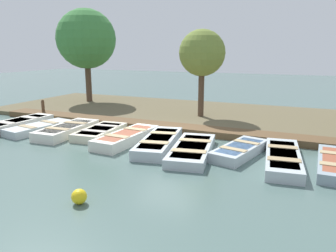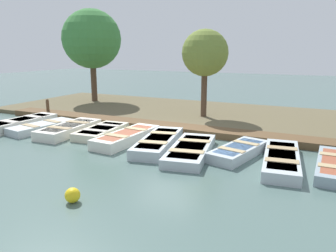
{
  "view_description": "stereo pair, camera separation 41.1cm",
  "coord_description": "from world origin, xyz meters",
  "px_view_note": "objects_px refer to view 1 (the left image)",
  "views": [
    {
      "loc": [
        11.65,
        5.09,
        3.5
      ],
      "look_at": [
        0.4,
        0.14,
        0.65
      ],
      "focal_mm": 35.0,
      "sensor_mm": 36.0,
      "label": 1
    },
    {
      "loc": [
        11.48,
        5.47,
        3.5
      ],
      "look_at": [
        0.4,
        0.14,
        0.65
      ],
      "focal_mm": 35.0,
      "sensor_mm": 36.0,
      "label": 2
    }
  ],
  "objects_px": {
    "park_tree_far_left": "(86,39)",
    "rowboat_1": "(39,128)",
    "rowboat_4": "(127,137)",
    "rowboat_8": "(283,158)",
    "rowboat_0": "(18,124)",
    "rowboat_7": "(240,150)",
    "rowboat_6": "(192,150)",
    "rowboat_3": "(100,132)",
    "rowboat_2": "(67,130)",
    "rowboat_5": "(159,142)",
    "mooring_post_near": "(43,108)",
    "buoy": "(79,197)",
    "park_tree_left": "(202,54)"
  },
  "relations": [
    {
      "from": "rowboat_0",
      "to": "rowboat_4",
      "type": "distance_m",
      "value": 5.7
    },
    {
      "from": "rowboat_1",
      "to": "rowboat_6",
      "type": "height_order",
      "value": "rowboat_1"
    },
    {
      "from": "rowboat_6",
      "to": "rowboat_7",
      "type": "height_order",
      "value": "rowboat_7"
    },
    {
      "from": "rowboat_5",
      "to": "rowboat_6",
      "type": "bearing_deg",
      "value": 66.04
    },
    {
      "from": "rowboat_3",
      "to": "rowboat_5",
      "type": "distance_m",
      "value": 3.0
    },
    {
      "from": "rowboat_7",
      "to": "park_tree_far_left",
      "type": "xyz_separation_m",
      "value": [
        -6.81,
        -11.36,
        4.0
      ]
    },
    {
      "from": "rowboat_4",
      "to": "rowboat_7",
      "type": "xyz_separation_m",
      "value": [
        -0.17,
        4.36,
        -0.03
      ]
    },
    {
      "from": "rowboat_5",
      "to": "mooring_post_near",
      "type": "distance_m",
      "value": 8.53
    },
    {
      "from": "rowboat_6",
      "to": "rowboat_3",
      "type": "bearing_deg",
      "value": -110.63
    },
    {
      "from": "park_tree_far_left",
      "to": "rowboat_1",
      "type": "bearing_deg",
      "value": 20.01
    },
    {
      "from": "rowboat_1",
      "to": "rowboat_2",
      "type": "relative_size",
      "value": 0.96
    },
    {
      "from": "mooring_post_near",
      "to": "buoy",
      "type": "distance_m",
      "value": 11.25
    },
    {
      "from": "rowboat_0",
      "to": "rowboat_8",
      "type": "bearing_deg",
      "value": 92.17
    },
    {
      "from": "rowboat_2",
      "to": "rowboat_3",
      "type": "distance_m",
      "value": 1.46
    },
    {
      "from": "rowboat_3",
      "to": "mooring_post_near",
      "type": "bearing_deg",
      "value": -117.16
    },
    {
      "from": "rowboat_4",
      "to": "rowboat_8",
      "type": "height_order",
      "value": "rowboat_4"
    },
    {
      "from": "rowboat_3",
      "to": "rowboat_6",
      "type": "distance_m",
      "value": 4.44
    },
    {
      "from": "rowboat_6",
      "to": "buoy",
      "type": "relative_size",
      "value": 9.96
    },
    {
      "from": "rowboat_6",
      "to": "mooring_post_near",
      "type": "bearing_deg",
      "value": -117.21
    },
    {
      "from": "rowboat_7",
      "to": "rowboat_0",
      "type": "bearing_deg",
      "value": -75.15
    },
    {
      "from": "mooring_post_near",
      "to": "rowboat_1",
      "type": "bearing_deg",
      "value": 40.9
    },
    {
      "from": "rowboat_7",
      "to": "mooring_post_near",
      "type": "distance_m",
      "value": 11.3
    },
    {
      "from": "rowboat_5",
      "to": "mooring_post_near",
      "type": "bearing_deg",
      "value": -119.05
    },
    {
      "from": "rowboat_5",
      "to": "rowboat_4",
      "type": "bearing_deg",
      "value": -104.16
    },
    {
      "from": "rowboat_5",
      "to": "rowboat_8",
      "type": "relative_size",
      "value": 1.01
    },
    {
      "from": "buoy",
      "to": "rowboat_3",
      "type": "bearing_deg",
      "value": -149.24
    },
    {
      "from": "rowboat_5",
      "to": "buoy",
      "type": "bearing_deg",
      "value": -8.18
    },
    {
      "from": "rowboat_2",
      "to": "rowboat_7",
      "type": "relative_size",
      "value": 1.1
    },
    {
      "from": "rowboat_4",
      "to": "rowboat_8",
      "type": "distance_m",
      "value": 5.78
    },
    {
      "from": "rowboat_0",
      "to": "mooring_post_near",
      "type": "distance_m",
      "value": 2.79
    },
    {
      "from": "rowboat_1",
      "to": "rowboat_5",
      "type": "bearing_deg",
      "value": 98.81
    },
    {
      "from": "rowboat_1",
      "to": "rowboat_3",
      "type": "xyz_separation_m",
      "value": [
        -0.47,
        2.91,
        0.0
      ]
    },
    {
      "from": "rowboat_0",
      "to": "rowboat_5",
      "type": "xyz_separation_m",
      "value": [
        0.02,
        7.13,
        -0.03
      ]
    },
    {
      "from": "rowboat_6",
      "to": "park_tree_left",
      "type": "height_order",
      "value": "park_tree_left"
    },
    {
      "from": "rowboat_2",
      "to": "buoy",
      "type": "bearing_deg",
      "value": 40.06
    },
    {
      "from": "rowboat_8",
      "to": "park_tree_left",
      "type": "bearing_deg",
      "value": -146.32
    },
    {
      "from": "park_tree_left",
      "to": "park_tree_far_left",
      "type": "bearing_deg",
      "value": -102.38
    },
    {
      "from": "rowboat_7",
      "to": "buoy",
      "type": "bearing_deg",
      "value": -13.89
    },
    {
      "from": "rowboat_0",
      "to": "park_tree_left",
      "type": "distance_m",
      "value": 9.28
    },
    {
      "from": "rowboat_3",
      "to": "park_tree_left",
      "type": "relative_size",
      "value": 0.61
    },
    {
      "from": "rowboat_6",
      "to": "park_tree_far_left",
      "type": "xyz_separation_m",
      "value": [
        -7.37,
        -9.83,
        4.02
      ]
    },
    {
      "from": "rowboat_8",
      "to": "buoy",
      "type": "xyz_separation_m",
      "value": [
        4.88,
        -4.09,
        0.0
      ]
    },
    {
      "from": "rowboat_2",
      "to": "rowboat_1",
      "type": "bearing_deg",
      "value": -89.7
    },
    {
      "from": "park_tree_left",
      "to": "rowboat_4",
      "type": "bearing_deg",
      "value": -14.35
    },
    {
      "from": "rowboat_2",
      "to": "park_tree_left",
      "type": "height_order",
      "value": "park_tree_left"
    },
    {
      "from": "rowboat_2",
      "to": "rowboat_4",
      "type": "bearing_deg",
      "value": 86.86
    },
    {
      "from": "rowboat_0",
      "to": "rowboat_2",
      "type": "distance_m",
      "value": 2.76
    },
    {
      "from": "mooring_post_near",
      "to": "park_tree_far_left",
      "type": "bearing_deg",
      "value": -175.95
    },
    {
      "from": "rowboat_5",
      "to": "rowboat_1",
      "type": "bearing_deg",
      "value": -101.39
    },
    {
      "from": "rowboat_2",
      "to": "rowboat_7",
      "type": "height_order",
      "value": "rowboat_2"
    }
  ]
}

